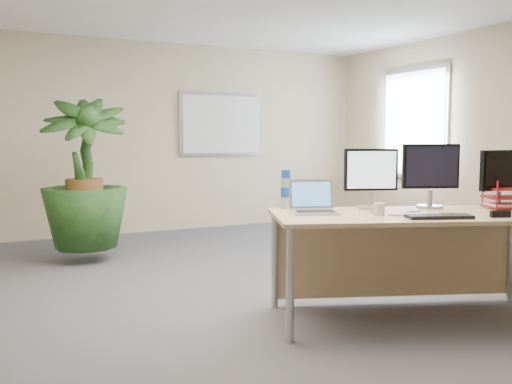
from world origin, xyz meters
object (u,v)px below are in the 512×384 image
monitor_right (431,171)px  laptop (313,204)px  desk (408,234)px  monitor_left (371,174)px  floor_plant (85,193)px

monitor_right → laptop: (-0.98, 0.18, -0.23)m
desk → monitor_left: (-0.16, 0.26, 0.44)m
floor_plant → monitor_right: bearing=-53.7°
desk → floor_plant: bearing=121.6°
floor_plant → laptop: 3.01m
desk → monitor_left: bearing=122.1°
floor_plant → laptop: floor_plant is taller
laptop → monitor_left: bearing=-1.2°
floor_plant → laptop: bearing=-66.8°
desk → floor_plant: size_ratio=1.50×
monitor_left → laptop: size_ratio=1.13×
monitor_left → floor_plant: bearing=121.6°
floor_plant → monitor_right: (2.16, -2.94, 0.34)m
monitor_right → desk: bearing=-162.5°
desk → floor_plant: 3.56m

